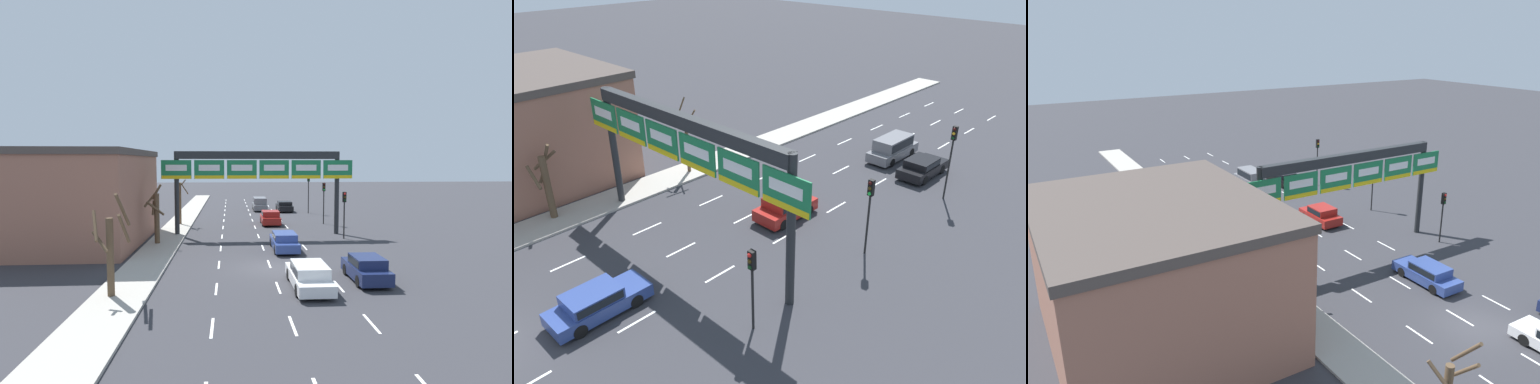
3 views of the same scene
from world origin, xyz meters
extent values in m
cube|color=white|center=(-3.30, 6.00, 0.01)|extent=(0.12, 2.00, 0.01)
cube|color=white|center=(-3.30, 11.00, 0.01)|extent=(0.12, 2.00, 0.01)
cube|color=white|center=(-3.30, 16.00, 0.01)|extent=(0.12, 2.00, 0.01)
cube|color=white|center=(-3.30, 21.00, 0.01)|extent=(0.12, 2.00, 0.01)
cube|color=white|center=(-3.30, 26.00, 0.01)|extent=(0.12, 2.00, 0.01)
cube|color=white|center=(-3.30, 31.00, 0.01)|extent=(0.12, 2.00, 0.01)
cube|color=white|center=(-3.30, 36.00, 0.01)|extent=(0.12, 2.00, 0.01)
cube|color=white|center=(-3.30, 41.00, 0.01)|extent=(0.12, 2.00, 0.01)
cube|color=white|center=(-3.30, 46.00, 0.01)|extent=(0.12, 2.00, 0.01)
cube|color=white|center=(0.00, 6.00, 0.01)|extent=(0.12, 2.00, 0.01)
cube|color=white|center=(0.00, 11.00, 0.01)|extent=(0.12, 2.00, 0.01)
cube|color=white|center=(0.00, 16.00, 0.01)|extent=(0.12, 2.00, 0.01)
cube|color=white|center=(0.00, 21.00, 0.01)|extent=(0.12, 2.00, 0.01)
cube|color=white|center=(0.00, 26.00, 0.01)|extent=(0.12, 2.00, 0.01)
cube|color=white|center=(0.00, 31.00, 0.01)|extent=(0.12, 2.00, 0.01)
cube|color=white|center=(0.00, 36.00, 0.01)|extent=(0.12, 2.00, 0.01)
cube|color=white|center=(0.00, 41.00, 0.01)|extent=(0.12, 2.00, 0.01)
cube|color=white|center=(0.00, 46.00, 0.01)|extent=(0.12, 2.00, 0.01)
cube|color=white|center=(3.30, 6.00, 0.01)|extent=(0.12, 2.00, 0.01)
cube|color=white|center=(3.30, 11.00, 0.01)|extent=(0.12, 2.00, 0.01)
cube|color=white|center=(3.30, 16.00, 0.01)|extent=(0.12, 2.00, 0.01)
cube|color=white|center=(3.30, 21.00, 0.01)|extent=(0.12, 2.00, 0.01)
cube|color=white|center=(3.30, 26.00, 0.01)|extent=(0.12, 2.00, 0.01)
cube|color=white|center=(3.30, 31.00, 0.01)|extent=(0.12, 2.00, 0.01)
cube|color=white|center=(3.30, 36.00, 0.01)|extent=(0.12, 2.00, 0.01)
cube|color=white|center=(3.30, 41.00, 0.01)|extent=(0.12, 2.00, 0.01)
cube|color=white|center=(3.30, 46.00, 0.01)|extent=(0.12, 2.00, 0.01)
cylinder|color=#232628|center=(-7.40, 11.80, 3.85)|extent=(0.43, 0.43, 7.70)
cylinder|color=#232628|center=(7.40, 11.80, 3.85)|extent=(0.43, 0.43, 7.70)
cube|color=#232628|center=(0.00, 11.80, 7.35)|extent=(14.80, 0.60, 0.70)
cube|color=#197542|center=(-7.37, 11.46, 6.06)|extent=(2.70, 0.08, 1.69)
cube|color=white|center=(-7.37, 11.42, 6.21)|extent=(1.89, 0.02, 0.54)
cube|color=yellow|center=(-7.37, 11.42, 5.37)|extent=(2.65, 0.02, 0.30)
cube|color=#197542|center=(-4.42, 11.46, 6.06)|extent=(2.70, 0.08, 1.69)
cube|color=white|center=(-4.42, 11.42, 6.21)|extent=(1.89, 0.02, 0.54)
cube|color=yellow|center=(-4.42, 11.42, 5.37)|extent=(2.65, 0.02, 0.30)
cube|color=#197542|center=(-1.47, 11.46, 6.06)|extent=(2.70, 0.08, 1.69)
cube|color=white|center=(-1.47, 11.42, 6.21)|extent=(1.89, 0.02, 0.54)
cube|color=yellow|center=(-1.47, 11.42, 5.37)|extent=(2.65, 0.02, 0.30)
cube|color=#197542|center=(1.47, 11.46, 6.06)|extent=(2.70, 0.08, 1.69)
cube|color=white|center=(1.47, 11.42, 6.21)|extent=(1.89, 0.02, 0.54)
cube|color=yellow|center=(1.47, 11.42, 5.37)|extent=(2.65, 0.02, 0.30)
cube|color=#197542|center=(4.42, 11.46, 6.06)|extent=(2.70, 0.08, 1.69)
cube|color=white|center=(4.42, 11.42, 6.21)|extent=(1.89, 0.02, 0.54)
cube|color=yellow|center=(4.42, 11.42, 5.37)|extent=(2.65, 0.02, 0.30)
cube|color=#197542|center=(7.37, 11.46, 6.06)|extent=(2.70, 0.08, 1.69)
cube|color=white|center=(7.37, 11.42, 6.21)|extent=(1.89, 0.02, 0.54)
cube|color=yellow|center=(7.37, 11.42, 5.37)|extent=(2.65, 0.02, 0.30)
cube|color=slate|center=(1.57, 30.61, 0.56)|extent=(1.84, 4.85, 0.72)
cube|color=slate|center=(1.57, 30.56, 1.36)|extent=(1.69, 3.40, 0.88)
cube|color=black|center=(1.57, 30.56, 1.36)|extent=(1.73, 3.12, 0.63)
cylinder|color=black|center=(0.74, 32.06, 0.33)|extent=(0.22, 0.66, 0.66)
cylinder|color=black|center=(2.40, 32.06, 0.33)|extent=(0.22, 0.66, 0.66)
cylinder|color=black|center=(0.74, 29.15, 0.33)|extent=(0.22, 0.66, 0.66)
cylinder|color=black|center=(2.40, 29.15, 0.33)|extent=(0.22, 0.66, 0.66)
cube|color=black|center=(4.87, 29.32, 0.54)|extent=(1.94, 4.32, 0.68)
cube|color=black|center=(4.87, 29.06, 1.13)|extent=(1.78, 2.24, 0.50)
cube|color=black|center=(4.87, 29.06, 1.13)|extent=(1.82, 2.06, 0.36)
cylinder|color=black|center=(3.98, 30.61, 0.33)|extent=(0.22, 0.66, 0.66)
cylinder|color=black|center=(5.75, 30.61, 0.33)|extent=(0.22, 0.66, 0.66)
cylinder|color=black|center=(3.98, 28.02, 0.33)|extent=(0.22, 0.66, 0.66)
cylinder|color=black|center=(5.75, 28.02, 0.33)|extent=(0.22, 0.66, 0.66)
cube|color=maroon|center=(1.76, 17.79, 0.56)|extent=(1.93, 4.01, 0.72)
cube|color=maroon|center=(1.76, 17.54, 1.21)|extent=(1.78, 2.08, 0.58)
cube|color=black|center=(1.76, 17.54, 1.21)|extent=(1.81, 1.92, 0.42)
cylinder|color=black|center=(0.88, 18.99, 0.33)|extent=(0.22, 0.66, 0.66)
cylinder|color=black|center=(2.63, 18.99, 0.33)|extent=(0.22, 0.66, 0.66)
cylinder|color=black|center=(0.88, 16.58, 0.33)|extent=(0.22, 0.66, 0.66)
cylinder|color=black|center=(2.63, 16.58, 0.33)|extent=(0.22, 0.66, 0.66)
cube|color=navy|center=(1.56, 5.19, 0.52)|extent=(1.79, 4.71, 0.64)
cube|color=navy|center=(1.56, 4.91, 1.11)|extent=(1.64, 2.45, 0.54)
cube|color=black|center=(1.56, 4.91, 1.11)|extent=(1.68, 2.26, 0.39)
cylinder|color=black|center=(0.75, 6.60, 0.33)|extent=(0.22, 0.66, 0.66)
cylinder|color=black|center=(2.36, 6.60, 0.33)|extent=(0.22, 0.66, 0.66)
cylinder|color=black|center=(0.75, 3.77, 0.33)|extent=(0.22, 0.66, 0.66)
cylinder|color=black|center=(2.36, 3.77, 0.33)|extent=(0.22, 0.66, 0.66)
cylinder|color=black|center=(7.61, 17.84, 1.79)|extent=(0.12, 0.12, 3.59)
cube|color=black|center=(7.61, 17.84, 4.04)|extent=(0.30, 0.24, 0.90)
sphere|color=#3D0E0C|center=(7.61, 17.71, 4.34)|extent=(0.20, 0.20, 0.20)
sphere|color=#412F0C|center=(7.61, 17.71, 4.04)|extent=(0.20, 0.20, 0.20)
sphere|color=green|center=(7.61, 17.71, 3.74)|extent=(0.20, 0.20, 0.20)
cylinder|color=black|center=(7.73, 26.97, 2.09)|extent=(0.12, 0.12, 4.19)
cube|color=black|center=(7.73, 26.97, 4.64)|extent=(0.30, 0.24, 0.90)
sphere|color=#3D0E0C|center=(7.73, 26.84, 4.94)|extent=(0.20, 0.20, 0.20)
sphere|color=gold|center=(7.73, 26.84, 4.64)|extent=(0.20, 0.20, 0.20)
sphere|color=#0E3515|center=(7.73, 26.84, 4.34)|extent=(0.20, 0.20, 0.20)
cylinder|color=black|center=(7.42, 9.35, 1.61)|extent=(0.12, 0.12, 3.22)
cube|color=black|center=(7.42, 9.35, 3.67)|extent=(0.30, 0.24, 0.90)
sphere|color=red|center=(7.42, 9.22, 3.97)|extent=(0.20, 0.20, 0.20)
sphere|color=#412F0C|center=(7.42, 9.22, 3.67)|extent=(0.20, 0.20, 0.20)
sphere|color=#0E3515|center=(7.42, 9.22, 3.37)|extent=(0.20, 0.20, 0.20)
cylinder|color=brown|center=(-7.86, 17.78, 2.36)|extent=(0.25, 0.25, 4.42)
cylinder|color=brown|center=(-7.80, 18.29, 4.28)|extent=(1.11, 0.23, 1.22)
cylinder|color=brown|center=(-8.33, 17.74, 4.82)|extent=(0.21, 1.05, 1.57)
cylinder|color=brown|center=(-7.36, 17.47, 3.97)|extent=(0.77, 1.12, 1.30)
cylinder|color=brown|center=(-8.48, 7.72, 2.17)|extent=(0.42, 0.42, 4.04)
cylinder|color=brown|center=(-9.04, 8.08, 3.69)|extent=(0.94, 1.31, 1.19)
cylinder|color=brown|center=(-8.75, 7.72, 3.02)|extent=(0.19, 0.71, 1.17)
cylinder|color=brown|center=(-8.53, 8.06, 4.30)|extent=(0.87, 0.31, 1.27)
cylinder|color=brown|center=(-8.47, 7.05, 3.06)|extent=(1.45, 0.21, 1.19)
camera|label=1|loc=(-2.54, -24.78, 6.69)|focal=28.00mm
camera|label=2|loc=(19.76, -2.52, 15.50)|focal=35.00mm
camera|label=3|loc=(-22.05, -15.57, 16.13)|focal=35.00mm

